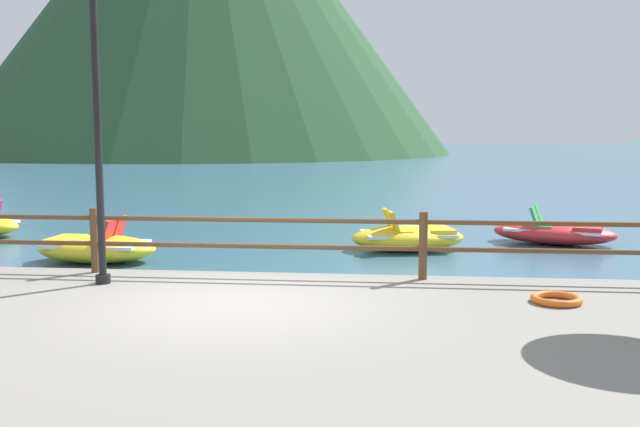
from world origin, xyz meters
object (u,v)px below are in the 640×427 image
Objects in this scene: pedal_boat_0 at (408,237)px; pedal_boat_2 at (96,248)px; lamp_post at (96,94)px; pedal_boat_1 at (555,232)px; life_ring at (556,299)px.

pedal_boat_0 is 6.22m from pedal_boat_2.
pedal_boat_1 is at bearing 41.59° from lamp_post.
life_ring is 8.55m from pedal_boat_2.
pedal_boat_2 reaches higher than pedal_boat_0.
life_ring is at bearing -102.42° from pedal_boat_1.
life_ring is (5.89, -0.49, -2.51)m from lamp_post.
lamp_post is 1.64× the size of pedal_boat_0.
pedal_boat_2 reaches higher than life_ring.
pedal_boat_1 is (3.20, 1.11, -0.02)m from pedal_boat_0.
pedal_boat_1 is (7.46, 6.62, -2.70)m from lamp_post.
lamp_post reaches higher than pedal_boat_1.
pedal_boat_0 is at bearing -160.88° from pedal_boat_1.
life_ring is 0.21× the size of pedal_boat_1.
pedal_boat_0 reaches higher than life_ring.
life_ring is at bearing -4.74° from lamp_post.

